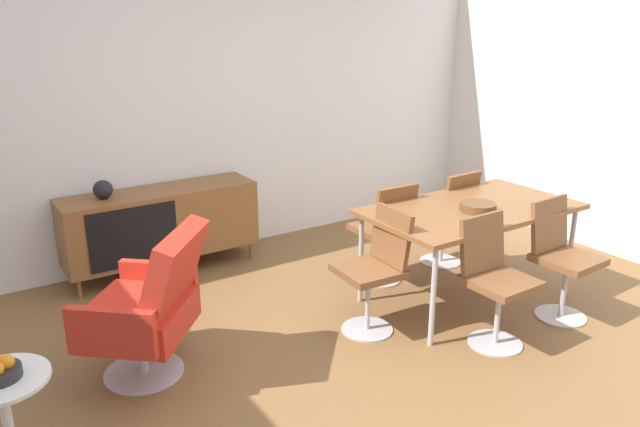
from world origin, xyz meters
The scene contains 13 objects.
ground_plane centered at (0.00, 0.00, 0.00)m, with size 8.32×8.32×0.00m, color brown.
wall_back centered at (0.00, 2.60, 1.40)m, with size 6.80×0.12×2.80m, color white.
sideboard centered at (-0.42, 2.30, 0.44)m, with size 1.60×0.45×0.72m.
vase_cobalt centered at (-0.86, 2.30, 0.79)m, with size 0.15×0.15×0.15m.
dining_table centered at (1.35, 0.51, 0.70)m, with size 1.60×0.90×0.74m.
wooden_bowl_on_table centered at (1.31, 0.42, 0.77)m, with size 0.26×0.26×0.06m, color brown.
dining_chair_front_left centered at (1.00, -0.04, 0.47)m, with size 0.40×0.43×0.86m.
dining_chair_near_window centered at (0.46, 0.51, 0.47)m, with size 0.45×0.42×0.86m.
dining_chair_front_right centered at (1.70, -0.04, 0.47)m, with size 0.42×0.44×0.86m.
dining_chair_back_right centered at (1.70, 1.07, 0.47)m, with size 0.42×0.44×0.86m.
dining_chair_back_left centered at (1.00, 1.07, 0.47)m, with size 0.41×0.43×0.86m.
lounge_chair_red centered at (-1.02, 0.80, 0.47)m, with size 0.91×0.91×0.95m.
side_table_round centered at (-1.85, 0.34, 0.32)m, with size 0.44×0.44×0.52m.
Camera 1 is at (-1.94, -2.45, 2.09)m, focal length 33.95 mm.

